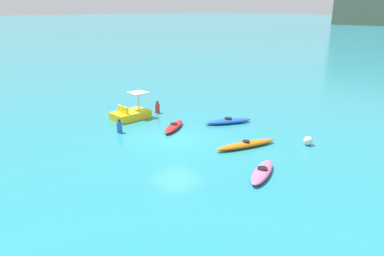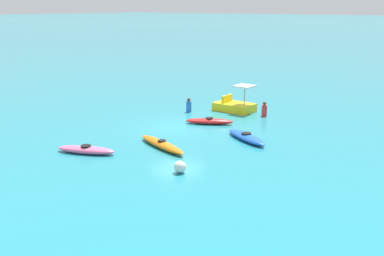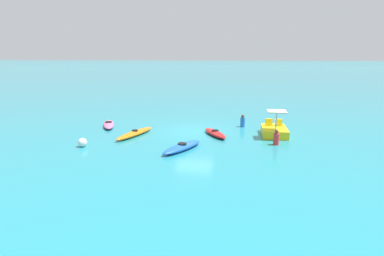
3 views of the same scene
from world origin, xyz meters
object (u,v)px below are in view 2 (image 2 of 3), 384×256
at_px(kayak_red, 209,121).
at_px(person_near_shore, 189,106).
at_px(kayak_orange, 162,144).
at_px(pedal_boat_yellow, 235,106).
at_px(person_by_kayaks, 264,110).
at_px(kayak_pink, 86,150).
at_px(kayak_blue, 246,137).
at_px(buoy_white, 180,167).

xyz_separation_m(kayak_red, person_near_shore, (-1.67, -2.77, 0.22)).
relative_size(kayak_orange, pedal_boat_yellow, 1.44).
height_order(pedal_boat_yellow, person_by_kayaks, pedal_boat_yellow).
xyz_separation_m(kayak_orange, person_near_shore, (-6.61, -3.63, 0.22)).
relative_size(kayak_pink, kayak_red, 1.07).
bearing_deg(kayak_red, kayak_blue, 66.07).
distance_m(person_near_shore, person_by_kayaks, 4.64).
distance_m(kayak_orange, person_by_kayaks, 8.51).
bearing_deg(buoy_white, kayak_orange, -126.44).
bearing_deg(pedal_boat_yellow, person_by_kayaks, 87.49).
relative_size(kayak_red, pedal_boat_yellow, 1.06).
bearing_deg(kayak_orange, kayak_pink, -38.43).
height_order(kayak_pink, kayak_orange, same).
height_order(kayak_red, person_by_kayaks, person_by_kayaks).
bearing_deg(kayak_orange, kayak_blue, 145.19).
bearing_deg(pedal_boat_yellow, person_near_shore, -46.68).
bearing_deg(kayak_pink, kayak_blue, 143.57).
bearing_deg(person_near_shore, kayak_pink, 9.14).
distance_m(kayak_pink, kayak_orange, 3.43).
xyz_separation_m(kayak_red, pedal_boat_yellow, (-3.64, -0.68, 0.17)).
xyz_separation_m(kayak_red, person_by_kayaks, (-3.55, 1.47, 0.22)).
xyz_separation_m(kayak_blue, person_by_kayaks, (-5.00, -1.81, 0.22)).
xyz_separation_m(kayak_pink, kayak_orange, (-2.68, 2.13, -0.00)).
distance_m(buoy_white, person_by_kayaks, 10.72).
bearing_deg(pedal_boat_yellow, kayak_pink, -3.02).
bearing_deg(kayak_red, person_by_kayaks, 157.57).
relative_size(kayak_blue, buoy_white, 6.25).
bearing_deg(kayak_pink, person_by_kayaks, 166.19).
xyz_separation_m(kayak_blue, person_near_shore, (-3.12, -6.05, 0.22)).
bearing_deg(person_by_kayaks, kayak_orange, -4.14).
distance_m(kayak_pink, person_near_shore, 9.41).
bearing_deg(person_by_kayaks, kayak_pink, -13.81).
relative_size(kayak_orange, person_near_shore, 4.05).
bearing_deg(kayak_pink, kayak_orange, 141.57).
relative_size(kayak_blue, pedal_boat_yellow, 1.24).
bearing_deg(person_near_shore, buoy_white, 36.42).
bearing_deg(pedal_boat_yellow, kayak_red, 10.64).
bearing_deg(buoy_white, person_by_kayaks, -168.55).
relative_size(kayak_orange, kayak_red, 1.36).
bearing_deg(kayak_red, pedal_boat_yellow, -169.36).
xyz_separation_m(pedal_boat_yellow, person_near_shore, (1.97, -2.09, 0.05)).
height_order(kayak_red, buoy_white, buoy_white).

